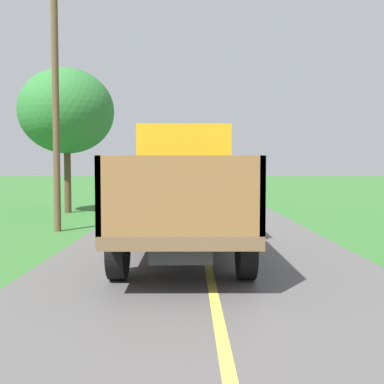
# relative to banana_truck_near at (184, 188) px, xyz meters

# --- Properties ---
(banana_truck_near) EXTENTS (2.38, 5.82, 2.80)m
(banana_truck_near) POSITION_rel_banana_truck_near_xyz_m (0.00, 0.00, 0.00)
(banana_truck_near) COLOR #2D2D30
(banana_truck_near) RESTS_ON road_surface
(utility_pole_roadside) EXTENTS (2.46, 0.20, 7.88)m
(utility_pole_roadside) POSITION_rel_banana_truck_near_xyz_m (-3.83, 3.57, 2.83)
(utility_pole_roadside) COLOR brown
(utility_pole_roadside) RESTS_ON ground
(roadside_tree_near_left) EXTENTS (3.94, 3.94, 6.04)m
(roadside_tree_near_left) POSITION_rel_banana_truck_near_xyz_m (-5.02, 9.15, 2.79)
(roadside_tree_near_left) COLOR #4C3823
(roadside_tree_near_left) RESTS_ON ground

